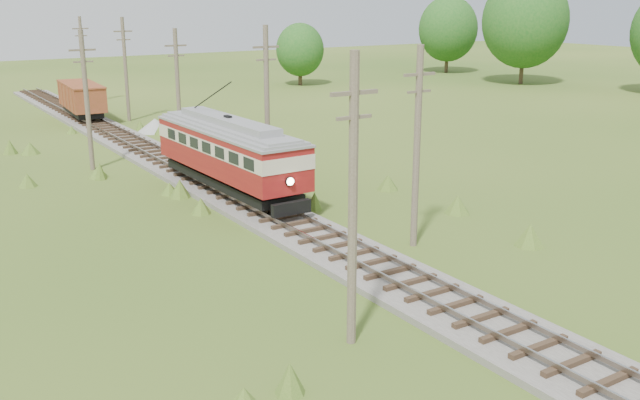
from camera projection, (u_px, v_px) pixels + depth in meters
railbed_main at (197, 177)px, 42.30m from camera, size 3.60×96.00×0.57m
streetcar at (229, 149)px, 37.92m from camera, size 3.22×12.61×5.73m
gondola at (82, 98)px, 62.21m from camera, size 3.22×8.40×2.74m
gravel_pile at (157, 126)px, 57.42m from camera, size 2.99×3.17×1.09m
utility_pole_r_2 at (417, 146)px, 29.88m from camera, size 1.60×0.30×8.60m
utility_pole_r_3 at (267, 104)px, 40.31m from camera, size 1.60×0.30×9.00m
utility_pole_r_4 at (178, 87)px, 50.84m from camera, size 1.60×0.30×8.40m
utility_pole_r_5 at (126, 68)px, 61.52m from camera, size 1.60×0.30×8.90m
utility_pole_r_6 at (83, 59)px, 71.99m from camera, size 1.60×0.30×8.70m
utility_pole_l_a at (353, 200)px, 21.07m from camera, size 1.60×0.30×9.00m
utility_pole_l_b at (87, 99)px, 43.69m from camera, size 1.60×0.30×8.60m
tree_right_4 at (525, 21)px, 87.65m from camera, size 10.50×10.50×13.53m
tree_right_5 at (448, 29)px, 102.09m from camera, size 8.40×8.40×10.82m
tree_mid_b at (300, 50)px, 87.52m from camera, size 5.88×5.88×7.57m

